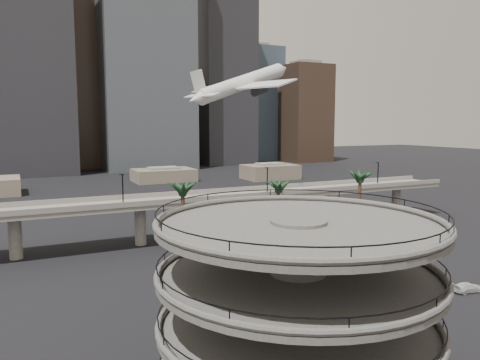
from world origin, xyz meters
name	(u,v)px	position (x,y,z in m)	size (l,w,h in m)	color
ground	(383,359)	(0.00, 0.00, 0.00)	(700.00, 700.00, 0.00)	black
parking_ramp	(297,300)	(-13.00, -4.00, 9.84)	(22.20, 22.20, 17.35)	#4A4845
overpass	(193,203)	(0.00, 55.00, 7.34)	(130.00, 9.30, 14.70)	#67635C
palm_trees	(279,186)	(14.02, 44.65, 11.43)	(42.40, 10.40, 14.00)	#462D1E
low_buildings	(131,178)	(6.89, 142.30, 2.86)	(135.00, 27.50, 6.80)	brown
skyline	(112,81)	(15.11, 217.08, 45.15)	(269.00, 86.00, 123.44)	gray
airborne_jet	(242,84)	(17.43, 67.91, 32.92)	(32.63, 29.84, 12.94)	silver
car_a	(313,287)	(4.61, 18.92, 0.74)	(1.74, 4.33, 1.48)	#A3171A
car_b	(321,276)	(8.08, 22.06, 0.78)	(1.65, 4.72, 1.55)	black
car_c	(468,287)	(24.12, 9.30, 0.66)	(1.86, 4.58, 1.33)	silver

